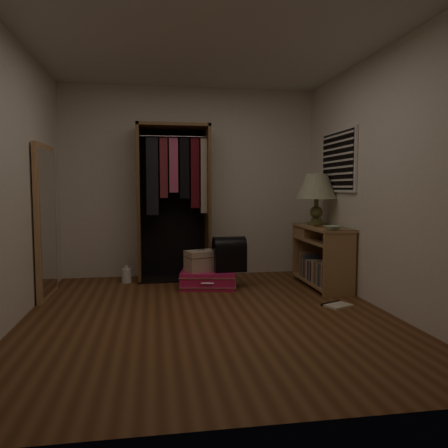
# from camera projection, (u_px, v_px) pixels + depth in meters

# --- Properties ---
(ground) EXTENTS (4.00, 4.00, 0.00)m
(ground) POSITION_uv_depth(u_px,v_px,m) (209.00, 315.00, 4.21)
(ground) COLOR brown
(ground) RESTS_ON ground
(room_walls) EXTENTS (3.52, 4.02, 2.60)m
(room_walls) POSITION_uv_depth(u_px,v_px,m) (216.00, 159.00, 4.14)
(room_walls) COLOR silver
(room_walls) RESTS_ON ground
(console_bookshelf) EXTENTS (0.42, 1.12, 0.75)m
(console_bookshelf) POSITION_uv_depth(u_px,v_px,m) (321.00, 254.00, 5.44)
(console_bookshelf) COLOR #A2794E
(console_bookshelf) RESTS_ON ground
(open_wardrobe) EXTENTS (0.95, 0.50, 2.05)m
(open_wardrobe) POSITION_uv_depth(u_px,v_px,m) (175.00, 189.00, 5.82)
(open_wardrobe) COLOR brown
(open_wardrobe) RESTS_ON ground
(floor_mirror) EXTENTS (0.06, 0.80, 1.70)m
(floor_mirror) POSITION_uv_depth(u_px,v_px,m) (46.00, 222.00, 4.85)
(floor_mirror) COLOR tan
(floor_mirror) RESTS_ON ground
(pink_suitcase) EXTENTS (0.75, 0.60, 0.21)m
(pink_suitcase) POSITION_uv_depth(u_px,v_px,m) (208.00, 279.00, 5.36)
(pink_suitcase) COLOR #DA1A5D
(pink_suitcase) RESTS_ON ground
(train_case) EXTENTS (0.44, 0.37, 0.27)m
(train_case) POSITION_uv_depth(u_px,v_px,m) (201.00, 261.00, 5.35)
(train_case) COLOR #BBA78F
(train_case) RESTS_ON pink_suitcase
(black_bag) EXTENTS (0.40, 0.27, 0.42)m
(black_bag) POSITION_uv_depth(u_px,v_px,m) (229.00, 253.00, 5.34)
(black_bag) COLOR black
(black_bag) RESTS_ON pink_suitcase
(table_lamp) EXTENTS (0.54, 0.54, 0.65)m
(table_lamp) POSITION_uv_depth(u_px,v_px,m) (317.00, 188.00, 5.56)
(table_lamp) COLOR #4D5428
(table_lamp) RESTS_ON console_bookshelf
(brass_tray) EXTENTS (0.35, 0.35, 0.02)m
(brass_tray) POSITION_uv_depth(u_px,v_px,m) (325.00, 226.00, 5.31)
(brass_tray) COLOR #AA7741
(brass_tray) RESTS_ON console_bookshelf
(ceramic_bowl) EXTENTS (0.22, 0.22, 0.04)m
(ceramic_bowl) POSITION_uv_depth(u_px,v_px,m) (333.00, 228.00, 4.95)
(ceramic_bowl) COLOR #B7DAB6
(ceramic_bowl) RESTS_ON console_bookshelf
(white_jug) EXTENTS (0.15, 0.15, 0.22)m
(white_jug) POSITION_uv_depth(u_px,v_px,m) (127.00, 275.00, 5.64)
(white_jug) COLOR white
(white_jug) RESTS_ON ground
(floor_book) EXTENTS (0.33, 0.30, 0.02)m
(floor_book) POSITION_uv_depth(u_px,v_px,m) (336.00, 305.00, 4.53)
(floor_book) COLOR beige
(floor_book) RESTS_ON ground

